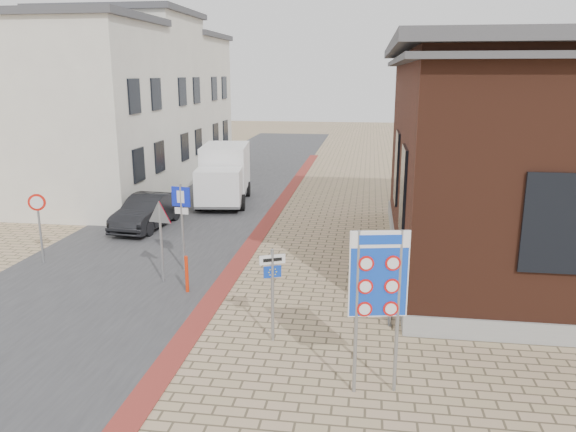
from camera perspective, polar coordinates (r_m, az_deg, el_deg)
The scene contains 15 objects.
ground at distance 12.82m, azimuth -1.74°, elevation -13.09°, with size 120.00×120.00×0.00m, color tan.
road_strip at distance 27.89m, azimuth -7.56°, elevation 1.98°, with size 7.00×60.00×0.02m, color #38383A.
curb_strip at distance 22.37m, azimuth -2.36°, elevation -0.97°, with size 0.60×40.00×0.02m, color maroon.
townhouse_near at distance 26.66m, azimuth -21.27°, elevation 9.62°, with size 7.40×6.40×8.30m.
townhouse_mid at distance 32.00m, azimuth -16.05°, elevation 11.36°, with size 7.40×6.40×9.10m.
townhouse_far at distance 37.57m, azimuth -12.24°, elevation 11.33°, with size 7.40×6.40×8.30m.
bike_rack at distance 14.55m, azimuth 10.25°, elevation -8.72°, with size 0.08×1.80×0.60m.
sedan at distance 22.62m, azimuth -14.09°, elevation 0.46°, with size 1.39×3.97×1.31m, color black.
box_truck at distance 26.31m, azimuth -6.51°, elevation 4.27°, with size 2.65×5.25×2.63m.
border_sign at distance 10.35m, azimuth 9.19°, elevation -6.16°, with size 1.08×0.25×3.19m.
essen_sign at distance 12.51m, azimuth -1.59°, elevation -6.69°, with size 0.55×0.28×2.17m.
parking_sign at distance 17.13m, azimuth -10.76°, elevation 0.42°, with size 0.59×0.14×2.71m.
yield_sign at distance 16.33m, azimuth -12.87°, elevation -0.60°, with size 0.83×0.24×2.36m.
speed_sign at distance 19.22m, azimuth -24.00°, elevation -0.14°, with size 0.52×0.20×2.27m.
bollard at distance 15.76m, azimuth -10.25°, elevation -5.86°, with size 0.09×0.09×1.05m, color red.
Camera 1 is at (2.01, -11.21, 5.89)m, focal length 35.00 mm.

